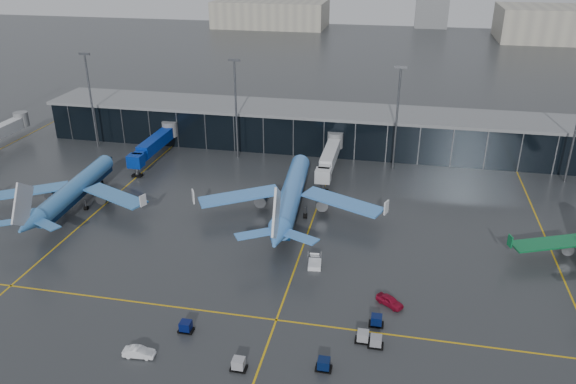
% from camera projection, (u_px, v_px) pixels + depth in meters
% --- Properties ---
extents(ground, '(600.00, 600.00, 0.00)m').
position_uv_depth(ground, '(240.00, 261.00, 99.56)').
color(ground, '#282B2D').
rests_on(ground, ground).
extents(terminal_pier, '(142.00, 17.00, 10.70)m').
position_uv_depth(terminal_pier, '(303.00, 127.00, 152.57)').
color(terminal_pier, black).
rests_on(terminal_pier, ground).
extents(jet_bridges, '(94.00, 27.50, 7.20)m').
position_uv_depth(jet_bridges, '(154.00, 144.00, 142.41)').
color(jet_bridges, '#595B60').
rests_on(jet_bridges, ground).
extents(flood_masts, '(203.00, 0.50, 25.50)m').
position_uv_depth(flood_masts, '(314.00, 110.00, 137.48)').
color(flood_masts, '#595B60').
rests_on(flood_masts, ground).
extents(distant_hangars, '(260.00, 71.00, 22.00)m').
position_uv_depth(distant_hangars, '(450.00, 19.00, 327.47)').
color(distant_hangars, '#B2AD99').
rests_on(distant_hangars, ground).
extents(taxi_lines, '(220.00, 120.00, 0.02)m').
position_uv_depth(taxi_lines, '(306.00, 238.00, 107.18)').
color(taxi_lines, gold).
rests_on(taxi_lines, ground).
extents(airliner_arkefly, '(38.26, 42.86, 12.46)m').
position_uv_depth(airliner_arkefly, '(74.00, 178.00, 117.91)').
color(airliner_arkefly, '#3B7CC2').
rests_on(airliner_arkefly, ground).
extents(airliner_klm_near, '(43.11, 48.26, 14.00)m').
position_uv_depth(airliner_klm_near, '(292.00, 182.00, 114.41)').
color(airliner_klm_near, '#458AE2').
rests_on(airliner_klm_near, ground).
extents(baggage_carts, '(29.53, 14.56, 1.70)m').
position_uv_depth(baggage_carts, '(311.00, 342.00, 78.59)').
color(baggage_carts, black).
rests_on(baggage_carts, ground).
extents(mobile_airstair, '(2.54, 3.42, 3.45)m').
position_uv_depth(mobile_airstair, '(315.00, 263.00, 97.77)').
color(mobile_airstair, white).
rests_on(mobile_airstair, ground).
extents(service_van_red, '(4.79, 4.20, 1.56)m').
position_uv_depth(service_van_red, '(390.00, 301.00, 87.47)').
color(service_van_red, maroon).
rests_on(service_van_red, ground).
extents(service_van_white, '(4.52, 1.91, 1.45)m').
position_uv_depth(service_van_white, '(139.00, 352.00, 76.74)').
color(service_van_white, white).
rests_on(service_van_white, ground).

